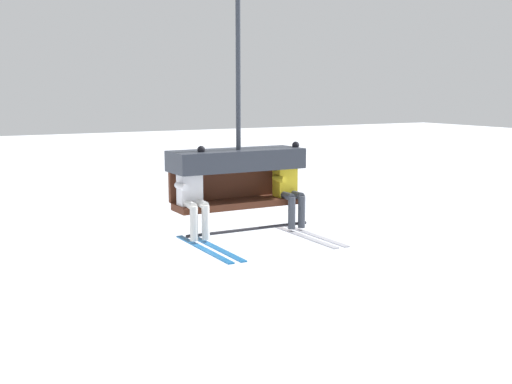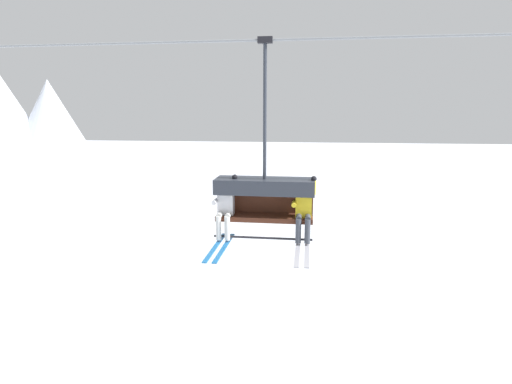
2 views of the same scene
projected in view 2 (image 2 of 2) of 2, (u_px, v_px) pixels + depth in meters
name	position (u px, v px, depth m)	size (l,w,h in m)	color
mountain_peak_central	(51.00, 124.00, 56.24)	(12.56, 12.56, 12.37)	silver
lift_cable	(272.00, 40.00, 7.47)	(19.68, 0.05, 0.05)	gray
chairlift_chair	(265.00, 191.00, 8.12)	(2.00, 0.74, 3.86)	#512819
skier_white	(225.00, 207.00, 8.07)	(0.48, 1.70, 1.34)	silver
skier_yellow	(304.00, 209.00, 7.87)	(0.48, 1.70, 1.34)	yellow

